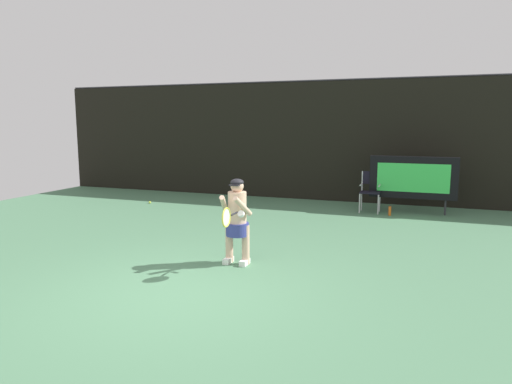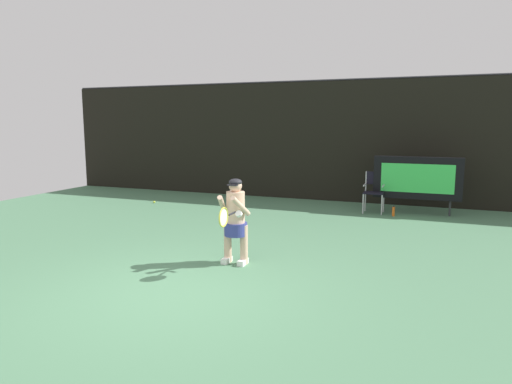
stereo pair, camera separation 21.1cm
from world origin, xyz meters
The scene contains 8 objects.
ground centered at (0.00, -0.19, -0.01)m, with size 18.00×22.00×0.03m.
backdrop_screen centered at (0.00, 8.50, 1.81)m, with size 18.00×0.12×3.66m.
scoreboard centered at (2.92, 7.24, 0.95)m, with size 2.20×0.21×1.50m.
umpire_chair centered at (1.86, 7.04, 0.62)m, with size 0.52×0.44×1.08m.
water_bottle centered at (2.41, 6.70, 0.12)m, with size 0.07×0.07×0.27m.
tennis_player centered at (0.26, 1.60, 0.78)m, with size 0.53×0.60×1.45m.
tennis_racket centered at (0.36, 0.96, 0.93)m, with size 0.03×0.60×0.31m.
tennis_ball_loose centered at (-4.40, 6.10, 0.03)m, with size 0.07×0.07×0.07m.
Camera 1 is at (3.14, -5.35, 2.37)m, focal length 32.11 mm.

